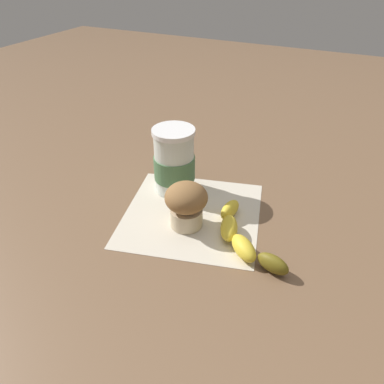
{
  "coord_description": "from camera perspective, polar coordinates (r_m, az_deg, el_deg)",
  "views": [
    {
      "loc": [
        0.26,
        -0.54,
        0.46
      ],
      "look_at": [
        0.0,
        0.0,
        0.05
      ],
      "focal_mm": 35.0,
      "sensor_mm": 36.0,
      "label": 1
    }
  ],
  "objects": [
    {
      "name": "ground_plane",
      "position": [
        0.76,
        0.0,
        -3.4
      ],
      "size": [
        3.0,
        3.0,
        0.0
      ],
      "primitive_type": "plane",
      "color": "brown"
    },
    {
      "name": "paper_napkin",
      "position": [
        0.76,
        0.0,
        -3.35
      ],
      "size": [
        0.33,
        0.33,
        0.0
      ],
      "primitive_type": "cube",
      "rotation": [
        0.0,
        0.0,
        0.24
      ],
      "color": "beige",
      "rests_on": "ground_plane"
    },
    {
      "name": "coffee_cup",
      "position": [
        0.8,
        -2.71,
        4.54
      ],
      "size": [
        0.09,
        0.09,
        0.14
      ],
      "color": "silver",
      "rests_on": "paper_napkin"
    },
    {
      "name": "muffin",
      "position": [
        0.7,
        -0.88,
        -1.7
      ],
      "size": [
        0.08,
        0.08,
        0.09
      ],
      "color": "beige",
      "rests_on": "paper_napkin"
    },
    {
      "name": "banana",
      "position": [
        0.69,
        7.55,
        -6.7
      ],
      "size": [
        0.17,
        0.16,
        0.03
      ],
      "color": "yellow",
      "rests_on": "paper_napkin"
    }
  ]
}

